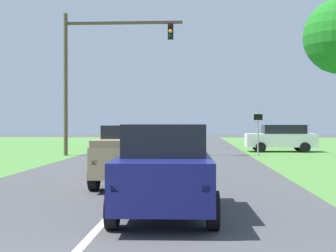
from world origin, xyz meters
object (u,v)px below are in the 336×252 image
(pickup_truck_lead, at_px, (135,154))
(traffic_light, at_px, (94,63))
(red_suv_near, at_px, (165,167))
(crossing_suv_far, at_px, (281,138))
(keep_moving_sign, at_px, (258,127))

(pickup_truck_lead, height_order, traffic_light, traffic_light)
(red_suv_near, height_order, pickup_truck_lead, red_suv_near)
(crossing_suv_far, bearing_deg, pickup_truck_lead, -113.75)
(traffic_light, relative_size, crossing_suv_far, 1.83)
(red_suv_near, height_order, crossing_suv_far, red_suv_near)
(keep_moving_sign, bearing_deg, traffic_light, -178.17)
(red_suv_near, distance_m, pickup_truck_lead, 5.06)
(pickup_truck_lead, distance_m, crossing_suv_far, 19.10)
(traffic_light, xyz_separation_m, keep_moving_sign, (9.71, 0.31, -3.83))
(traffic_light, height_order, keep_moving_sign, traffic_light)
(red_suv_near, bearing_deg, crossing_suv_far, 73.97)
(traffic_light, distance_m, crossing_suv_far, 13.38)
(traffic_light, xyz_separation_m, crossing_suv_far, (11.78, 4.40, -4.56))
(pickup_truck_lead, bearing_deg, traffic_light, 107.36)
(red_suv_near, distance_m, traffic_light, 19.29)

